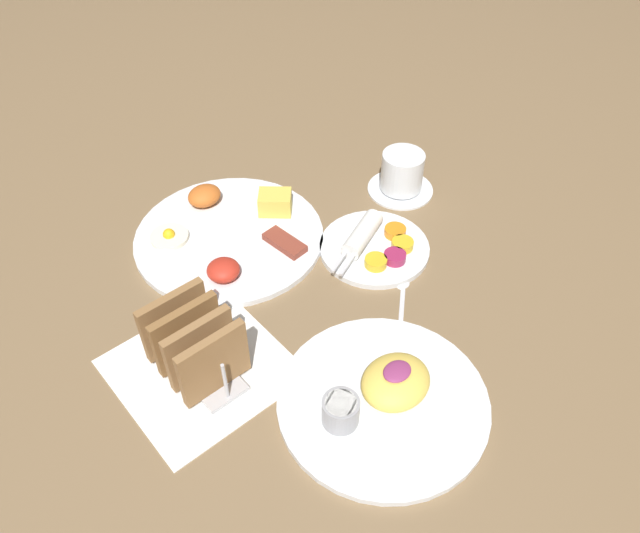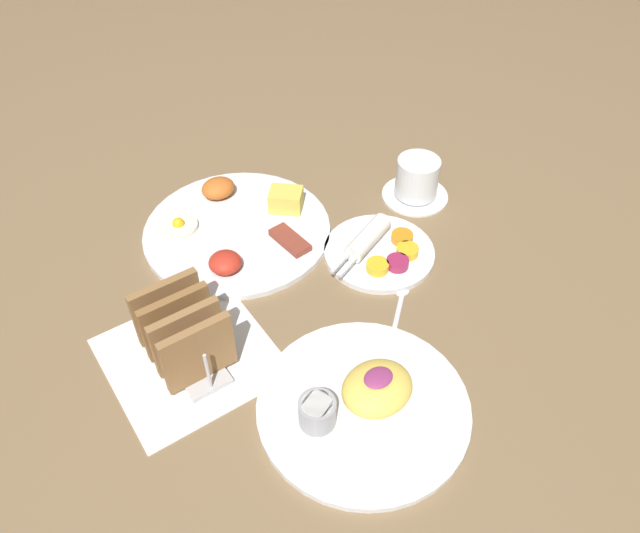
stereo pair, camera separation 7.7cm
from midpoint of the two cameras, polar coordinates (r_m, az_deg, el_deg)
name	(u,v)px [view 1 (the left image)]	position (r m, az deg, el deg)	size (l,w,h in m)	color
ground_plane	(297,308)	(0.95, -4.46, -3.89)	(3.00, 3.00, 0.00)	brown
napkin_flat	(199,366)	(0.90, -13.43, -8.97)	(0.22, 0.22, 0.00)	white
plate_breakfast	(230,233)	(1.07, -10.34, 2.94)	(0.32, 0.32, 0.05)	white
plate_condiments	(374,245)	(1.03, 2.84, 1.86)	(0.20, 0.18, 0.04)	white
plate_foreground	(384,396)	(0.83, 3.13, -11.88)	(0.28, 0.28, 0.06)	white
toast_rack	(194,344)	(0.86, -13.98, -6.98)	(0.10, 0.15, 0.10)	#B7B7BC
coffee_cup	(402,174)	(1.14, 5.56, 8.32)	(0.12, 0.12, 0.08)	white
teaspoon	(402,299)	(0.96, 5.26, -3.06)	(0.10, 0.09, 0.01)	silver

